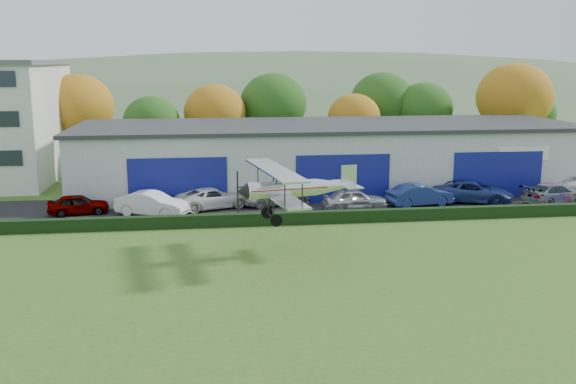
{
  "coord_description": "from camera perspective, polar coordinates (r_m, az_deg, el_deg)",
  "views": [
    {
      "loc": [
        -4.95,
        -23.34,
        10.41
      ],
      "look_at": [
        -0.37,
        12.01,
        3.0
      ],
      "focal_mm": 39.81,
      "sensor_mm": 36.0,
      "label": 1
    }
  ],
  "objects": [
    {
      "name": "apron",
      "position": [
        46.22,
        2.72,
        -1.26
      ],
      "size": [
        48.0,
        9.0,
        0.05
      ],
      "primitive_type": "cube",
      "color": "black",
      "rests_on": "ground"
    },
    {
      "name": "car_7",
      "position": [
        50.62,
        22.65,
        -0.12
      ],
      "size": [
        5.58,
        3.67,
        1.5
      ],
      "primitive_type": "imported",
      "rotation": [
        0.0,
        0.0,
        1.9
      ],
      "color": "gray",
      "rests_on": "apron"
    },
    {
      "name": "car_3",
      "position": [
        46.26,
        -1.13,
        -0.27
      ],
      "size": [
        5.41,
        3.17,
        1.47
      ],
      "primitive_type": "imported",
      "rotation": [
        0.0,
        0.0,
        1.8
      ],
      "color": "silver",
      "rests_on": "apron"
    },
    {
      "name": "hedge",
      "position": [
        41.55,
        3.87,
        -2.23
      ],
      "size": [
        46.0,
        0.6,
        0.8
      ],
      "primitive_type": "cube",
      "color": "black",
      "rests_on": "ground"
    },
    {
      "name": "distant_hills",
      "position": [
        165.01,
        -7.12,
        3.47
      ],
      "size": [
        430.0,
        196.0,
        56.0
      ],
      "color": "#4C6642",
      "rests_on": "ground"
    },
    {
      "name": "car_2",
      "position": [
        45.6,
        -6.68,
        -0.54
      ],
      "size": [
        5.76,
        4.1,
        1.46
      ],
      "primitive_type": "imported",
      "rotation": [
        0.0,
        0.0,
        1.93
      ],
      "color": "silver",
      "rests_on": "apron"
    },
    {
      "name": "car_4",
      "position": [
        44.95,
        5.98,
        -0.65
      ],
      "size": [
        4.57,
        1.97,
        1.54
      ],
      "primitive_type": "imported",
      "rotation": [
        0.0,
        0.0,
        1.61
      ],
      "color": "silver",
      "rests_on": "apron"
    },
    {
      "name": "hangar",
      "position": [
        52.84,
        3.56,
        3.28
      ],
      "size": [
        40.6,
        12.6,
        5.3
      ],
      "color": "#B2B7BC",
      "rests_on": "ground"
    },
    {
      "name": "car_6",
      "position": [
        49.11,
        16.2,
        0.04
      ],
      "size": [
        6.33,
        4.67,
        1.6
      ],
      "primitive_type": "imported",
      "rotation": [
        0.0,
        0.0,
        1.17
      ],
      "color": "navy",
      "rests_on": "apron"
    },
    {
      "name": "car_1",
      "position": [
        44.09,
        -12.05,
        -1.04
      ],
      "size": [
        5.18,
        3.55,
        1.62
      ],
      "primitive_type": "imported",
      "rotation": [
        0.0,
        0.0,
        1.16
      ],
      "color": "silver",
      "rests_on": "apron"
    },
    {
      "name": "tree_belt",
      "position": [
        64.4,
        -2.21,
        7.45
      ],
      "size": [
        75.7,
        13.22,
        10.12
      ],
      "color": "#3D2614",
      "rests_on": "ground"
    },
    {
      "name": "ground",
      "position": [
        26.03,
        4.3,
        -11.88
      ],
      "size": [
        300.0,
        300.0,
        0.0
      ],
      "primitive_type": "plane",
      "color": "#31631F",
      "rests_on": "ground"
    },
    {
      "name": "biplane",
      "position": [
        34.49,
        0.42,
        0.48
      ],
      "size": [
        6.86,
        7.84,
        2.92
      ],
      "rotation": [
        0.0,
        0.0,
        0.17
      ],
      "color": "silver"
    },
    {
      "name": "car_0",
      "position": [
        45.83,
        -18.22,
        -1.05
      ],
      "size": [
        4.23,
        2.23,
        1.37
      ],
      "primitive_type": "imported",
      "rotation": [
        0.0,
        0.0,
        1.73
      ],
      "color": "gray",
      "rests_on": "apron"
    },
    {
      "name": "car_5",
      "position": [
        46.99,
        11.69,
        -0.26
      ],
      "size": [
        5.04,
        2.56,
        1.58
      ],
      "primitive_type": "imported",
      "rotation": [
        0.0,
        0.0,
        1.76
      ],
      "color": "navy",
      "rests_on": "apron"
    }
  ]
}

